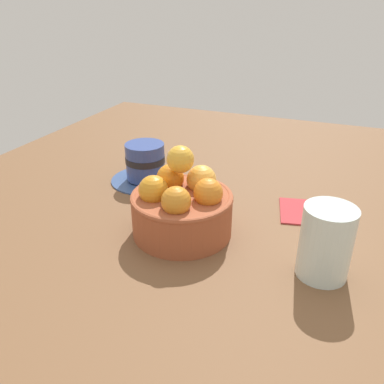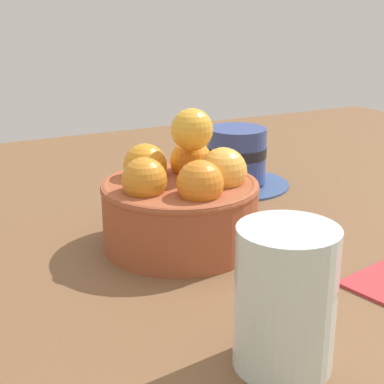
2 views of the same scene
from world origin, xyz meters
TOP-DOWN VIEW (x-y plane):
  - ground_plane at (0.00, 0.00)cm, footprint 149.69×111.48cm
  - terracotta_bowl at (0.10, 0.03)cm, footprint 16.48×16.48cm
  - coffee_cup at (16.07, 15.24)cm, footprint 14.81×14.81cm
  - water_glass at (-2.78, -22.49)cm, footprint 7.14×7.14cm

SIDE VIEW (x-z plane):
  - ground_plane at x=0.00cm, z-range -3.91..0.00cm
  - coffee_cup at x=16.07cm, z-range -0.38..7.76cm
  - terracotta_bowl at x=0.10cm, z-range -2.25..12.12cm
  - water_glass at x=-2.78cm, z-range 0.00..10.52cm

